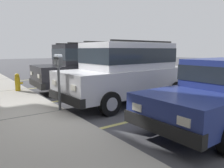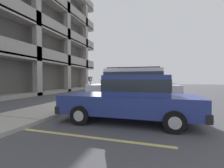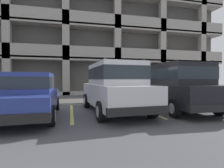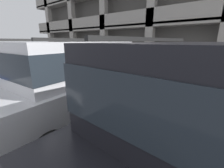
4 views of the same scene
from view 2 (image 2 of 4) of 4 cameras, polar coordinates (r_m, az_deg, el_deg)
The scene contains 8 objects.
ground_plane at distance 8.74m, azimuth -6.24°, elevation -7.91°, with size 80.00×80.00×0.10m.
sidewalk at distance 9.30m, azimuth -13.68°, elevation -6.67°, with size 40.00×2.20×0.12m.
parking_stall_lines at distance 9.77m, azimuth 5.00°, elevation -6.56°, with size 12.45×4.80×0.01m.
silver_suv at distance 8.17m, azimuth 8.02°, elevation -0.55°, with size 2.21×4.88×2.03m.
red_sedan at distance 5.08m, azimuth 7.35°, elevation -4.98°, with size 1.91×4.52×1.54m.
dark_hatchback at distance 10.88m, azimuth 10.75°, elevation 0.00°, with size 2.17×4.86×2.03m.
parking_meter_near at distance 8.80m, azimuth -8.25°, elevation 0.66°, with size 0.35×0.12×1.52m.
fire_hydrant at distance 12.37m, azimuth -2.22°, elevation -2.66°, with size 0.30×0.30×0.70m.
Camera 2 is at (-7.92, -3.38, 1.41)m, focal length 24.00 mm.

